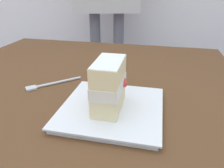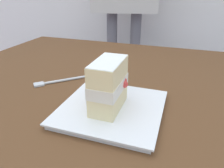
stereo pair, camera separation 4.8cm
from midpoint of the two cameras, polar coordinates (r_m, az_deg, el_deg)
dessert_plate at (r=0.51m, az=-2.70°, el=-6.73°), size 0.24×0.24×0.02m
cake_slice at (r=0.48m, az=-3.76°, el=-0.43°), size 0.11×0.08×0.12m
dessert_fork at (r=0.68m, az=-18.22°, el=-0.02°), size 0.13×0.14×0.01m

